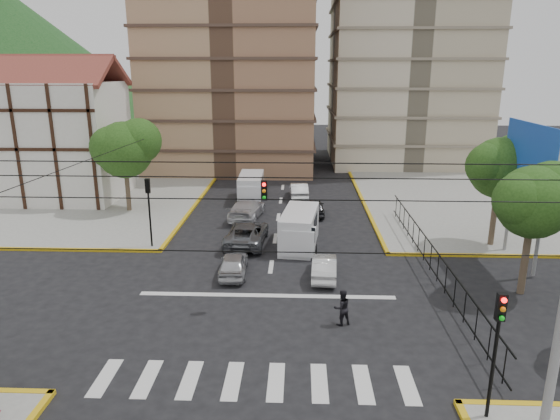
{
  "coord_description": "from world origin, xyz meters",
  "views": [
    {
      "loc": [
        1.57,
        -21.91,
        11.16
      ],
      "look_at": [
        0.6,
        3.06,
        4.0
      ],
      "focal_mm": 32.0,
      "sensor_mm": 36.0,
      "label": 1
    }
  ],
  "objects_px": {
    "traffic_light_se": "(497,336)",
    "car_white_front_right": "(324,267)",
    "car_silver_front_left": "(233,264)",
    "van_right_lane": "(299,230)",
    "traffic_light_nw": "(149,201)",
    "van_left_lane": "(251,188)",
    "pedestrian_crosswalk": "(342,307)"
  },
  "relations": [
    {
      "from": "van_right_lane",
      "to": "traffic_light_nw",
      "type": "bearing_deg",
      "value": -169.2
    },
    {
      "from": "van_left_lane",
      "to": "pedestrian_crosswalk",
      "type": "relative_size",
      "value": 3.02
    },
    {
      "from": "car_silver_front_left",
      "to": "car_white_front_right",
      "type": "bearing_deg",
      "value": 175.6
    },
    {
      "from": "car_silver_front_left",
      "to": "pedestrian_crosswalk",
      "type": "relative_size",
      "value": 2.25
    },
    {
      "from": "van_left_lane",
      "to": "pedestrian_crosswalk",
      "type": "bearing_deg",
      "value": -75.24
    },
    {
      "from": "van_right_lane",
      "to": "pedestrian_crosswalk",
      "type": "bearing_deg",
      "value": -71.9
    },
    {
      "from": "traffic_light_se",
      "to": "pedestrian_crosswalk",
      "type": "xyz_separation_m",
      "value": [
        -4.26,
        6.19,
        -2.28
      ]
    },
    {
      "from": "traffic_light_nw",
      "to": "van_left_lane",
      "type": "relative_size",
      "value": 0.87
    },
    {
      "from": "van_left_lane",
      "to": "car_white_front_right",
      "type": "height_order",
      "value": "van_left_lane"
    },
    {
      "from": "traffic_light_se",
      "to": "car_white_front_right",
      "type": "distance_m",
      "value": 12.63
    },
    {
      "from": "traffic_light_nw",
      "to": "van_right_lane",
      "type": "xyz_separation_m",
      "value": [
        9.43,
        0.58,
        -1.98
      ]
    },
    {
      "from": "traffic_light_nw",
      "to": "car_white_front_right",
      "type": "distance_m",
      "value": 11.85
    },
    {
      "from": "van_left_lane",
      "to": "traffic_light_nw",
      "type": "bearing_deg",
      "value": -114.56
    },
    {
      "from": "car_silver_front_left",
      "to": "car_white_front_right",
      "type": "relative_size",
      "value": 1.0
    },
    {
      "from": "traffic_light_se",
      "to": "pedestrian_crosswalk",
      "type": "height_order",
      "value": "traffic_light_se"
    },
    {
      "from": "van_right_lane",
      "to": "car_white_front_right",
      "type": "distance_m",
      "value": 4.99
    },
    {
      "from": "traffic_light_nw",
      "to": "car_white_front_right",
      "type": "relative_size",
      "value": 1.17
    },
    {
      "from": "car_silver_front_left",
      "to": "van_right_lane",
      "type": "bearing_deg",
      "value": -130.91
    },
    {
      "from": "car_white_front_right",
      "to": "car_silver_front_left",
      "type": "bearing_deg",
      "value": 1.14
    },
    {
      "from": "van_right_lane",
      "to": "van_left_lane",
      "type": "height_order",
      "value": "van_right_lane"
    },
    {
      "from": "van_left_lane",
      "to": "car_white_front_right",
      "type": "xyz_separation_m",
      "value": [
        5.6,
        -16.24,
        -0.48
      ]
    },
    {
      "from": "traffic_light_se",
      "to": "traffic_light_nw",
      "type": "distance_m",
      "value": 22.06
    },
    {
      "from": "traffic_light_nw",
      "to": "pedestrian_crosswalk",
      "type": "xyz_separation_m",
      "value": [
        11.34,
        -9.41,
        -2.28
      ]
    },
    {
      "from": "van_left_lane",
      "to": "car_silver_front_left",
      "type": "distance_m",
      "value": 16.07
    },
    {
      "from": "traffic_light_nw",
      "to": "van_left_lane",
      "type": "xyz_separation_m",
      "value": [
        5.2,
        12.05,
        -2.02
      ]
    },
    {
      "from": "traffic_light_se",
      "to": "traffic_light_nw",
      "type": "relative_size",
      "value": 1.0
    },
    {
      "from": "car_silver_front_left",
      "to": "pedestrian_crosswalk",
      "type": "xyz_separation_m",
      "value": [
        5.57,
        -5.41,
        0.2
      ]
    },
    {
      "from": "traffic_light_nw",
      "to": "car_silver_front_left",
      "type": "xyz_separation_m",
      "value": [
        5.77,
        -4.0,
        -2.47
      ]
    },
    {
      "from": "car_silver_front_left",
      "to": "pedestrian_crosswalk",
      "type": "height_order",
      "value": "pedestrian_crosswalk"
    },
    {
      "from": "traffic_light_nw",
      "to": "traffic_light_se",
      "type": "bearing_deg",
      "value": -45.0
    },
    {
      "from": "van_right_lane",
      "to": "car_silver_front_left",
      "type": "bearing_deg",
      "value": -121.36
    },
    {
      "from": "traffic_light_se",
      "to": "car_silver_front_left",
      "type": "bearing_deg",
      "value": 130.28
    }
  ]
}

